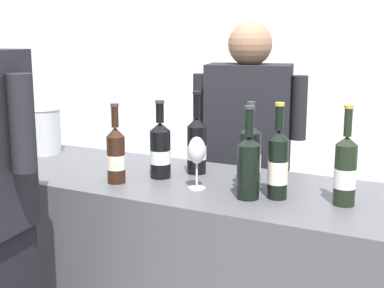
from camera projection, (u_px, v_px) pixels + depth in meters
name	position (u px, v px, depth m)	size (l,w,h in m)	color
wall_back	(334.00, 53.00, 4.38)	(8.00, 0.10, 2.80)	silver
wine_bottle_0	(248.00, 165.00, 1.92)	(0.08, 0.08, 0.33)	black
wine_bottle_1	(250.00, 157.00, 2.05)	(0.08, 0.08, 0.33)	black
wine_bottle_2	(197.00, 145.00, 2.27)	(0.08, 0.08, 0.34)	black
wine_bottle_3	(345.00, 170.00, 1.85)	(0.08, 0.08, 0.34)	black
wine_bottle_4	(278.00, 164.00, 1.92)	(0.07, 0.07, 0.34)	black
wine_bottle_5	(116.00, 154.00, 2.12)	(0.07, 0.07, 0.31)	black
wine_bottle_6	(160.00, 150.00, 2.20)	(0.08, 0.08, 0.32)	black
wine_glass	(197.00, 153.00, 2.04)	(0.07, 0.07, 0.20)	silver
ice_bucket	(41.00, 130.00, 2.65)	(0.20, 0.20, 0.22)	silver
person_server	(247.00, 184.00, 2.84)	(0.56, 0.33, 1.62)	black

